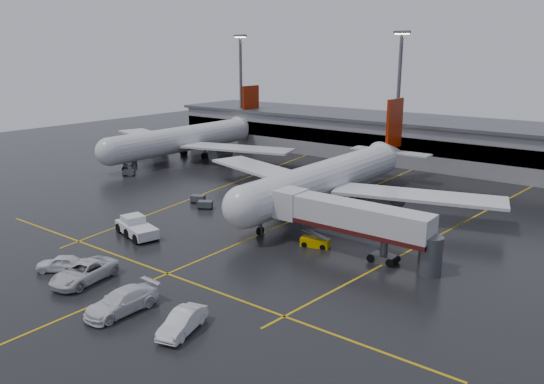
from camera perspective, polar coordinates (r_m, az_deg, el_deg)
The scene contains 22 objects.
ground at distance 70.46m, azimuth 2.28°, elevation -3.07°, with size 220.00×220.00×0.00m, color black.
apron_line_centre at distance 70.45m, azimuth 2.28°, elevation -3.06°, with size 0.25×90.00×0.02m, color gold.
apron_line_stop at distance 55.08m, azimuth -11.20°, elevation -8.62°, with size 60.00×0.25×0.02m, color gold.
apron_line_left at distance 90.00m, azimuth -4.46°, elevation 0.90°, with size 0.25×70.00×0.02m, color gold.
apron_line_right at distance 71.41m, azimuth 18.98°, elevation -3.64°, with size 0.25×70.00×0.02m, color gold.
terminal at distance 111.14m, azimuth 16.78°, elevation 5.27°, with size 122.00×19.00×8.60m.
light_mast_left at distance 128.08m, azimuth -3.37°, elevation 11.65°, with size 3.00×1.20×25.45m.
light_mast_mid at distance 106.42m, azimuth 13.47°, elevation 10.61°, with size 3.00×1.20×25.45m.
main_airliner at distance 77.18m, azimuth 6.48°, elevation 1.69°, with size 48.80×45.60×14.10m.
second_airliner at distance 112.46m, azimuth -8.92°, elevation 5.77°, with size 48.80×45.60×14.10m.
jet_bridge at distance 58.42m, azimuth 8.46°, elevation -3.00°, with size 19.90×3.40×6.05m.
pushback_tractor at distance 66.54m, azimuth -14.41°, elevation -3.76°, with size 7.32×4.46×2.44m.
belt_loader at distance 61.28m, azimuth 4.68°, elevation -5.40°, with size 3.55×2.23×2.09m.
service_van_a at distance 55.13m, azimuth -19.57°, elevation -8.13°, with size 3.22×6.98×1.94m, color silver.
service_van_b at distance 48.14m, azimuth -15.88°, elevation -11.25°, with size 2.74×6.73×1.95m, color white.
service_van_c at distance 44.02m, azimuth -9.62°, elevation -13.61°, with size 1.85×5.31×1.75m, color white.
service_van_d at distance 58.58m, azimuth -21.79°, elevation -7.13°, with size 1.95×4.84×1.65m, color white.
baggage_cart_a at distance 76.09m, azimuth -7.19°, elevation -1.31°, with size 2.38×2.15×1.12m.
baggage_cart_b at distance 79.20m, azimuth -7.98°, elevation -0.69°, with size 2.36×2.03×1.12m.
baggage_cart_c at distance 83.36m, azimuth -2.18°, elevation 0.24°, with size 2.28×1.80×1.12m.
baggage_cart_d at distance 107.92m, azimuth -14.89°, elevation 3.13°, with size 2.09×1.45×1.12m.
baggage_cart_e at distance 98.94m, azimuth -15.13°, elevation 2.08°, with size 2.38×2.25×1.12m.
Camera 1 is at (38.49, -54.86, 21.75)m, focal length 34.97 mm.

